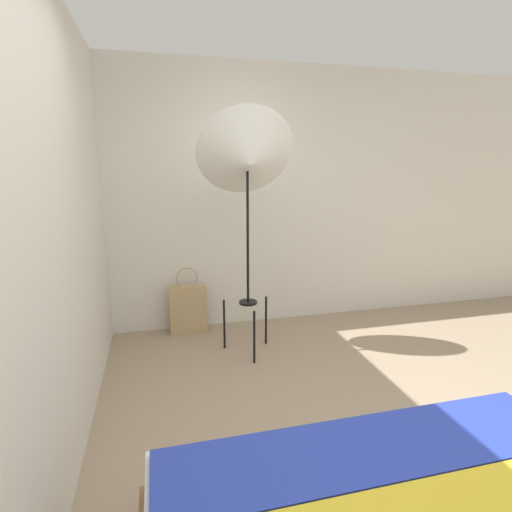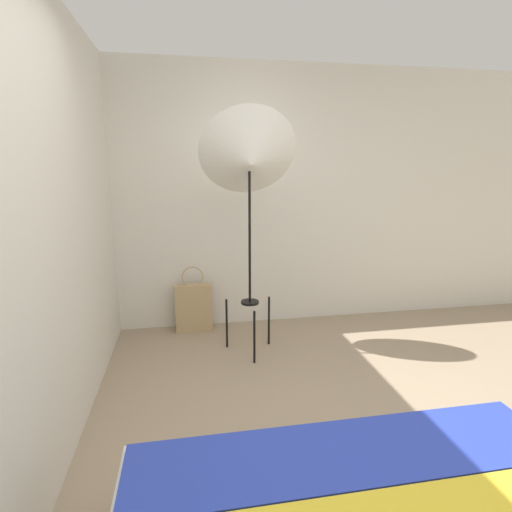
{
  "view_description": "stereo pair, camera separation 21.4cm",
  "coord_description": "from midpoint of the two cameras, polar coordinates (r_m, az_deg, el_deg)",
  "views": [
    {
      "loc": [
        -0.94,
        -1.45,
        1.62
      ],
      "look_at": [
        -0.19,
        1.54,
        0.93
      ],
      "focal_mm": 28.0,
      "sensor_mm": 36.0,
      "label": 1
    },
    {
      "loc": [
        -0.74,
        -1.49,
        1.62
      ],
      "look_at": [
        -0.19,
        1.54,
        0.93
      ],
      "focal_mm": 28.0,
      "sensor_mm": 36.0,
      "label": 2
    }
  ],
  "objects": [
    {
      "name": "tote_bag",
      "position": [
        4.05,
        -11.17,
        -7.38
      ],
      "size": [
        0.36,
        0.11,
        0.67
      ],
      "color": "tan",
      "rests_on": "ground_plane"
    },
    {
      "name": "wall_side_left",
      "position": [
        2.56,
        -27.7,
        4.04
      ],
      "size": [
        0.05,
        8.0,
        2.6
      ],
      "color": "silver",
      "rests_on": "ground_plane"
    },
    {
      "name": "photo_umbrella",
      "position": [
        3.31,
        -3.14,
        13.58
      ],
      "size": [
        0.82,
        0.61,
        2.09
      ],
      "color": "black",
      "rests_on": "ground_plane"
    },
    {
      "name": "wall_back",
      "position": [
        4.07,
        -2.18,
        8.15
      ],
      "size": [
        8.0,
        0.05,
        2.6
      ],
      "color": "silver",
      "rests_on": "ground_plane"
    },
    {
      "name": "ground_plane",
      "position": [
        2.34,
        13.21,
        -31.5
      ],
      "size": [
        14.0,
        14.0,
        0.0
      ],
      "primitive_type": "plane",
      "color": "gray"
    }
  ]
}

